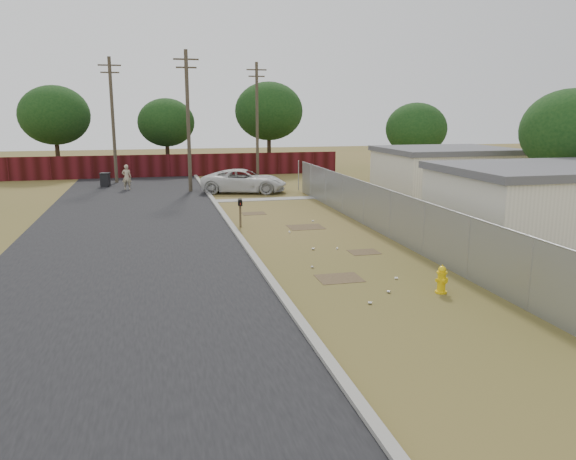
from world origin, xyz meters
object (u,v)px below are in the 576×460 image
object	(u,v)px
mailbox	(240,205)
pedestrian	(127,177)
fire_hydrant	(442,280)
trash_bin	(105,180)
pickup_truck	(244,181)

from	to	relation	value
mailbox	pedestrian	size ratio (longest dim) A/B	0.77
mailbox	pedestrian	bearing A→B (deg)	111.29
fire_hydrant	trash_bin	world-z (taller)	trash_bin
pedestrian	trash_bin	world-z (taller)	pedestrian
pickup_truck	trash_bin	bearing A→B (deg)	76.99
pickup_truck	pedestrian	bearing A→B (deg)	83.68
pedestrian	fire_hydrant	bearing A→B (deg)	118.79
pedestrian	trash_bin	distance (m)	2.49
mailbox	pedestrian	xyz separation A→B (m)	(-5.50, 14.11, -0.18)
trash_bin	pickup_truck	bearing A→B (deg)	-29.19
mailbox	trash_bin	world-z (taller)	mailbox
trash_bin	mailbox	bearing A→B (deg)	-66.32
mailbox	trash_bin	xyz separation A→B (m)	(-7.03, 16.04, -0.53)
mailbox	pickup_truck	size ratio (longest dim) A/B	0.24
mailbox	trash_bin	distance (m)	17.52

